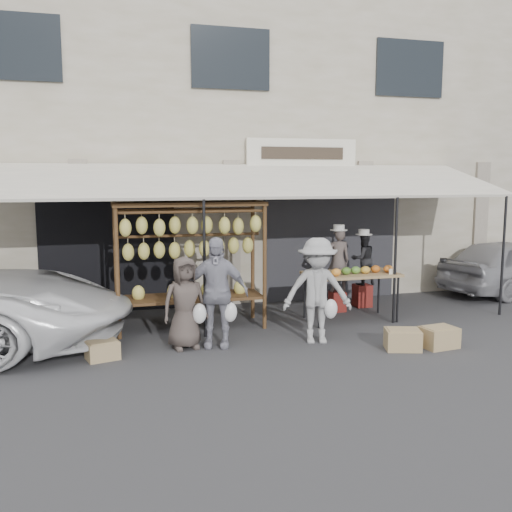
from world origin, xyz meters
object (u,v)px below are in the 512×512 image
Objects in this scene: customer_mid at (216,292)px; sedan at (511,265)px; produce_table at (352,274)px; vendor_right at (363,259)px; crate_near_a at (403,340)px; customer_right at (317,291)px; crate_far at (102,350)px; crate_near_b at (439,337)px; vendor_left at (338,260)px; banana_rack at (190,240)px; customer_left at (185,303)px.

sedan is at bearing 35.89° from customer_mid.
produce_table is 1.59× the size of vendor_right.
customer_right is at bearing 147.65° from crate_near_a.
produce_table is 2.90m from customer_mid.
customer_right is 3.79× the size of crate_far.
customer_mid is at bearing 163.59° from crate_near_b.
vendor_left is 2.78m from crate_near_a.
vendor_right reaches higher than sedan.
vendor_left is 2.35× the size of crate_near_b.
vendor_left is at bearing 9.83° from banana_rack.
vendor_left reaches higher than produce_table.
crate_near_b is 0.14× the size of sedan.
vendor_right reaches higher than produce_table.
crate_near_a is 0.61m from crate_near_b.
crate_far is (-1.26, -0.23, -0.59)m from customer_left.
customer_left is 2.12m from customer_right.
vendor_left reaches higher than crate_near_b.
customer_mid is at bearing 161.09° from crate_near_a.
vendor_right reaches higher than customer_left.
crate_near_a is 1.17× the size of crate_far.
banana_rack is 1.53× the size of customer_right.
customer_left is at bearing -164.75° from customer_mid.
vendor_left is 4.67m from sedan.
crate_near_a is at bearing -19.04° from customer_right.
customer_mid is 3.26× the size of crate_near_b.
vendor_left is at bearing 18.88° from vendor_right.
customer_right reaches higher than vendor_left.
vendor_right is at bearing 12.01° from banana_rack.
customer_left is 0.85× the size of customer_right.
crate_far is at bearing 90.46° from sedan.
banana_rack reaches higher than crate_near_b.
vendor_left is 0.87× the size of customer_left.
sedan is (4.60, 0.65, -0.39)m from vendor_left.
customer_mid reaches higher than vendor_right.
crate_near_a is at bearing -9.38° from crate_far.
customer_mid is 7.78m from sedan.
crate_near_b is (3.36, -0.99, -0.71)m from customer_mid.
customer_right is at bearing -0.33° from crate_far.
vendor_right is 5.71m from crate_far.
banana_rack is 3.91m from crate_near_a.
customer_mid is 1.63m from customer_right.
vendor_right is (3.69, 0.78, -0.58)m from banana_rack.
banana_rack is 4.41m from crate_near_b.
banana_rack is 1.49× the size of customer_mid.
crate_near_b is at bearing 114.40° from sedan.
customer_left is at bearing 163.32° from crate_near_a.
vendor_right is at bearing 87.84° from crate_near_b.
crate_far is at bearing 19.99° from vendor_right.
banana_rack is 3.81m from vendor_right.
crate_near_b is at bearing -10.43° from customer_right.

